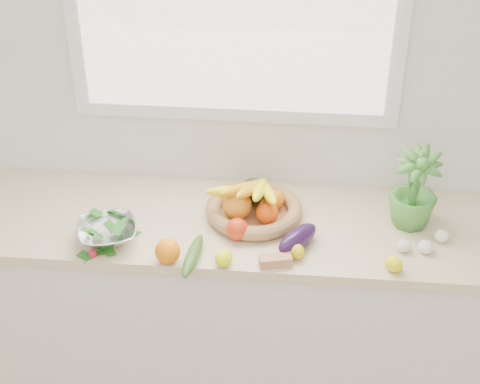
# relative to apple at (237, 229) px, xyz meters

# --- Properties ---
(back_wall) EXTENTS (4.50, 0.02, 2.70)m
(back_wall) POSITION_rel_apple_xyz_m (-0.05, 0.42, 0.41)
(back_wall) COLOR white
(back_wall) RESTS_ON ground
(counter_cabinet) EXTENTS (2.20, 0.58, 0.86)m
(counter_cabinet) POSITION_rel_apple_xyz_m (-0.05, 0.12, -0.51)
(counter_cabinet) COLOR silver
(counter_cabinet) RESTS_ON ground
(countertop) EXTENTS (2.24, 0.62, 0.04)m
(countertop) POSITION_rel_apple_xyz_m (-0.05, 0.12, -0.06)
(countertop) COLOR beige
(countertop) RESTS_ON counter_cabinet
(orange_loose) EXTENTS (0.10, 0.10, 0.09)m
(orange_loose) POSITION_rel_apple_xyz_m (-0.24, -0.16, 0.00)
(orange_loose) COLOR orange
(orange_loose) RESTS_ON countertop
(lemon_a) EXTENTS (0.08, 0.09, 0.06)m
(lemon_a) POSITION_rel_apple_xyz_m (0.23, -0.09, -0.02)
(lemon_a) COLOR yellow
(lemon_a) RESTS_ON countertop
(lemon_b) EXTENTS (0.08, 0.09, 0.06)m
(lemon_b) POSITION_rel_apple_xyz_m (-0.03, -0.16, -0.01)
(lemon_b) COLOR #FBFF0D
(lemon_b) RESTS_ON countertop
(lemon_c) EXTENTS (0.09, 0.09, 0.06)m
(lemon_c) POSITION_rel_apple_xyz_m (0.58, -0.14, -0.02)
(lemon_c) COLOR yellow
(lemon_c) RESTS_ON countertop
(apple) EXTENTS (0.10, 0.10, 0.09)m
(apple) POSITION_rel_apple_xyz_m (0.00, 0.00, 0.00)
(apple) COLOR red
(apple) RESTS_ON countertop
(ginger) EXTENTS (0.13, 0.08, 0.04)m
(ginger) POSITION_rel_apple_xyz_m (0.15, -0.15, -0.03)
(ginger) COLOR tan
(ginger) RESTS_ON countertop
(garlic_a) EXTENTS (0.06, 0.06, 0.05)m
(garlic_a) POSITION_rel_apple_xyz_m (0.63, -0.02, -0.02)
(garlic_a) COLOR white
(garlic_a) RESTS_ON countertop
(garlic_b) EXTENTS (0.07, 0.07, 0.05)m
(garlic_b) POSITION_rel_apple_xyz_m (0.77, 0.06, -0.02)
(garlic_b) COLOR white
(garlic_b) RESTS_ON countertop
(garlic_c) EXTENTS (0.06, 0.06, 0.05)m
(garlic_c) POSITION_rel_apple_xyz_m (0.71, -0.02, -0.02)
(garlic_c) COLOR white
(garlic_c) RESTS_ON countertop
(eggplant) EXTENTS (0.19, 0.21, 0.08)m
(eggplant) POSITION_rel_apple_xyz_m (0.23, -0.03, -0.00)
(eggplant) COLOR #220D31
(eggplant) RESTS_ON countertop
(cucumber) EXTENTS (0.07, 0.26, 0.05)m
(cucumber) POSITION_rel_apple_xyz_m (-0.15, -0.15, -0.02)
(cucumber) COLOR #274E17
(cucumber) RESTS_ON countertop
(radish) EXTENTS (0.03, 0.03, 0.03)m
(radish) POSITION_rel_apple_xyz_m (-0.52, -0.16, -0.03)
(radish) COLOR #BB1733
(radish) RESTS_ON countertop
(potted_herb) EXTENTS (0.19, 0.19, 0.33)m
(potted_herb) POSITION_rel_apple_xyz_m (0.67, 0.16, 0.12)
(potted_herb) COLOR #469034
(potted_herb) RESTS_ON countertop
(fruit_basket) EXTENTS (0.51, 0.51, 0.19)m
(fruit_basket) POSITION_rel_apple_xyz_m (0.05, 0.15, 0.01)
(fruit_basket) COLOR tan
(fruit_basket) RESTS_ON countertop
(colander_with_spinach) EXTENTS (0.28, 0.28, 0.12)m
(colander_with_spinach) POSITION_rel_apple_xyz_m (-0.49, -0.07, 0.02)
(colander_with_spinach) COLOR white
(colander_with_spinach) RESTS_ON countertop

